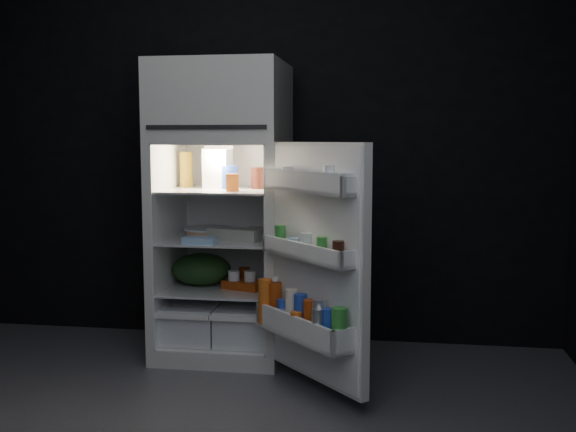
% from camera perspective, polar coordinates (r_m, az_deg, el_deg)
% --- Properties ---
extents(wall_back, '(4.00, 0.00, 2.70)m').
position_cam_1_polar(wall_back, '(4.46, -2.96, 6.84)').
color(wall_back, black).
rests_on(wall_back, ground).
extents(refrigerator, '(0.76, 0.71, 1.78)m').
position_cam_1_polar(refrigerator, '(4.13, -5.48, 1.37)').
color(refrigerator, silver).
rests_on(refrigerator, ground).
extents(fridge_door, '(0.63, 0.66, 1.22)m').
position_cam_1_polar(fridge_door, '(3.42, 2.11, -4.40)').
color(fridge_door, silver).
rests_on(fridge_door, ground).
extents(milk_jug, '(0.16, 0.16, 0.24)m').
position_cam_1_polar(milk_jug, '(4.15, -5.98, 4.02)').
color(milk_jug, white).
rests_on(milk_jug, refrigerator).
extents(mayo_jar, '(0.14, 0.14, 0.14)m').
position_cam_1_polar(mayo_jar, '(4.10, -5.01, 3.30)').
color(mayo_jar, '#1F40AD').
rests_on(mayo_jar, refrigerator).
extents(jam_jar, '(0.14, 0.14, 0.13)m').
position_cam_1_polar(jam_jar, '(4.09, -2.43, 3.24)').
color(jam_jar, black).
rests_on(jam_jar, refrigerator).
extents(amber_bottle, '(0.10, 0.10, 0.22)m').
position_cam_1_polar(amber_bottle, '(4.27, -8.61, 3.92)').
color(amber_bottle, '#B68A1D').
rests_on(amber_bottle, refrigerator).
extents(small_carton, '(0.09, 0.07, 0.10)m').
position_cam_1_polar(small_carton, '(3.90, -4.73, 2.85)').
color(small_carton, orange).
rests_on(small_carton, refrigerator).
extents(egg_carton, '(0.34, 0.20, 0.07)m').
position_cam_1_polar(egg_carton, '(4.03, -4.53, -1.54)').
color(egg_carton, gray).
rests_on(egg_carton, refrigerator).
extents(pie, '(0.35, 0.35, 0.04)m').
position_cam_1_polar(pie, '(4.22, -6.77, -1.40)').
color(pie, tan).
rests_on(pie, refrigerator).
extents(flat_package, '(0.19, 0.10, 0.04)m').
position_cam_1_polar(flat_package, '(3.90, -7.47, -2.06)').
color(flat_package, '#8AAFD6').
rests_on(flat_package, refrigerator).
extents(wrapped_pkg, '(0.16, 0.15, 0.05)m').
position_cam_1_polar(wrapped_pkg, '(4.24, -2.35, -1.27)').
color(wrapped_pkg, beige).
rests_on(wrapped_pkg, refrigerator).
extents(produce_bag, '(0.43, 0.39, 0.20)m').
position_cam_1_polar(produce_bag, '(4.21, -7.34, -4.49)').
color(produce_bag, '#193815').
rests_on(produce_bag, refrigerator).
extents(yogurt_tray, '(0.27, 0.20, 0.05)m').
position_cam_1_polar(yogurt_tray, '(4.09, -3.78, -5.83)').
color(yogurt_tray, '#A33A0E').
rests_on(yogurt_tray, refrigerator).
extents(small_can_red, '(0.09, 0.09, 0.09)m').
position_cam_1_polar(small_can_red, '(4.29, -3.72, -4.97)').
color(small_can_red, '#A33A0E').
rests_on(small_can_red, refrigerator).
extents(small_can_silver, '(0.06, 0.06, 0.09)m').
position_cam_1_polar(small_can_silver, '(4.27, -1.30, -5.00)').
color(small_can_silver, silver).
rests_on(small_can_silver, refrigerator).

